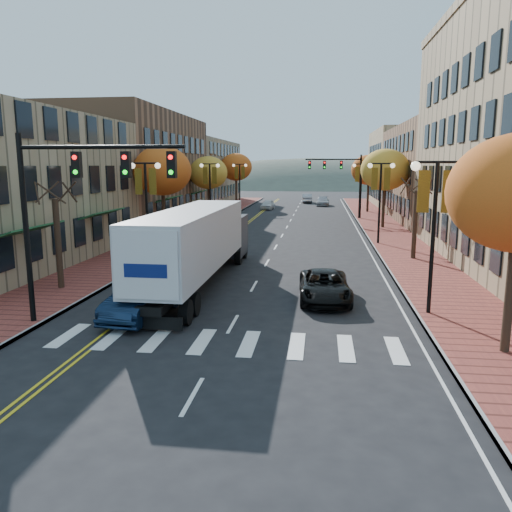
% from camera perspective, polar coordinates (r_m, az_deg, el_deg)
% --- Properties ---
extents(ground, '(200.00, 200.00, 0.00)m').
position_cam_1_polar(ground, '(15.26, -5.34, -12.39)').
color(ground, black).
rests_on(ground, ground).
extents(sidewalk_left, '(4.00, 85.00, 0.15)m').
position_cam_1_polar(sidewalk_left, '(48.15, -7.34, 3.34)').
color(sidewalk_left, brown).
rests_on(sidewalk_left, ground).
extents(sidewalk_right, '(4.00, 85.00, 0.15)m').
position_cam_1_polar(sidewalk_right, '(46.95, 14.46, 2.91)').
color(sidewalk_right, brown).
rests_on(sidewalk_right, ground).
extents(building_left_mid, '(12.00, 24.00, 11.00)m').
position_cam_1_polar(building_left_mid, '(53.66, -14.92, 9.60)').
color(building_left_mid, brown).
rests_on(building_left_mid, ground).
extents(building_left_far, '(12.00, 26.00, 9.50)m').
position_cam_1_polar(building_left_far, '(77.40, -7.84, 9.42)').
color(building_left_far, '#9E8966').
rests_on(building_left_far, ground).
extents(building_right_mid, '(15.00, 24.00, 10.00)m').
position_cam_1_polar(building_right_mid, '(57.79, 23.03, 8.66)').
color(building_right_mid, brown).
rests_on(building_right_mid, ground).
extents(building_right_far, '(15.00, 20.00, 11.00)m').
position_cam_1_polar(building_right_far, '(79.22, 18.80, 9.53)').
color(building_right_far, '#9E8966').
rests_on(building_right_far, ground).
extents(tree_left_a, '(0.28, 0.28, 4.20)m').
position_cam_1_polar(tree_left_a, '(25.16, -21.66, 1.30)').
color(tree_left_a, '#382619').
rests_on(tree_left_a, sidewalk_left).
extents(tree_left_b, '(4.48, 4.48, 7.21)m').
position_cam_1_polar(tree_left_b, '(39.64, -10.66, 9.54)').
color(tree_left_b, '#382619').
rests_on(tree_left_b, sidewalk_left).
extents(tree_left_c, '(4.16, 4.16, 6.69)m').
position_cam_1_polar(tree_left_c, '(55.09, -5.47, 9.44)').
color(tree_left_c, '#382619').
rests_on(tree_left_c, sidewalk_left).
extents(tree_left_d, '(4.61, 4.61, 7.42)m').
position_cam_1_polar(tree_left_d, '(72.75, -2.30, 10.12)').
color(tree_left_d, '#382619').
rests_on(tree_left_d, sidewalk_left).
extents(tree_right_b, '(0.28, 0.28, 4.20)m').
position_cam_1_polar(tree_right_b, '(32.45, 17.70, 3.43)').
color(tree_right_b, '#382619').
rests_on(tree_right_b, sidewalk_right).
extents(tree_right_c, '(4.48, 4.48, 7.21)m').
position_cam_1_polar(tree_right_c, '(48.08, 14.54, 9.50)').
color(tree_right_c, '#382619').
rests_on(tree_right_c, sidewalk_right).
extents(tree_right_d, '(4.35, 4.35, 7.00)m').
position_cam_1_polar(tree_right_d, '(63.99, 12.78, 9.57)').
color(tree_right_d, '#382619').
rests_on(tree_right_d, sidewalk_right).
extents(lamp_left_b, '(1.96, 0.36, 6.05)m').
position_cam_1_polar(lamp_left_b, '(31.62, -12.47, 7.22)').
color(lamp_left_b, black).
rests_on(lamp_left_b, ground).
extents(lamp_left_c, '(1.96, 0.36, 6.05)m').
position_cam_1_polar(lamp_left_c, '(48.92, -5.29, 8.44)').
color(lamp_left_c, black).
rests_on(lamp_left_c, ground).
extents(lamp_left_d, '(1.96, 0.36, 6.05)m').
position_cam_1_polar(lamp_left_d, '(66.60, -1.87, 8.98)').
color(lamp_left_d, black).
rests_on(lamp_left_d, ground).
extents(lamp_right_a, '(1.96, 0.36, 6.05)m').
position_cam_1_polar(lamp_right_a, '(20.25, 19.77, 5.23)').
color(lamp_right_a, black).
rests_on(lamp_right_a, ground).
extents(lamp_right_b, '(1.96, 0.36, 6.05)m').
position_cam_1_polar(lamp_right_b, '(38.00, 14.03, 7.64)').
color(lamp_right_b, black).
rests_on(lamp_right_b, ground).
extents(lamp_right_c, '(1.96, 0.36, 6.05)m').
position_cam_1_polar(lamp_right_c, '(55.91, 11.94, 8.50)').
color(lamp_right_c, black).
rests_on(lamp_right_c, ground).
extents(traffic_mast_near, '(6.10, 0.35, 7.00)m').
position_cam_1_polar(traffic_mast_near, '(18.85, -20.11, 6.79)').
color(traffic_mast_near, black).
rests_on(traffic_mast_near, ground).
extents(traffic_mast_far, '(6.10, 0.34, 7.00)m').
position_cam_1_polar(traffic_mast_far, '(55.77, 9.87, 9.21)').
color(traffic_mast_far, black).
rests_on(traffic_mast_far, ground).
extents(semi_truck, '(2.58, 15.44, 3.86)m').
position_cam_1_polar(semi_truck, '(24.65, -6.48, 1.81)').
color(semi_truck, black).
rests_on(semi_truck, ground).
extents(navy_sedan, '(2.03, 4.79, 1.54)m').
position_cam_1_polar(navy_sedan, '(20.08, -12.78, -4.68)').
color(navy_sedan, '#0C1B33').
rests_on(navy_sedan, ground).
extents(black_suv, '(2.40, 4.80, 1.31)m').
position_cam_1_polar(black_suv, '(22.13, 7.85, -3.43)').
color(black_suv, black).
rests_on(black_suv, ground).
extents(car_far_white, '(1.84, 3.92, 1.30)m').
position_cam_1_polar(car_far_white, '(67.44, 1.35, 5.90)').
color(car_far_white, silver).
rests_on(car_far_white, ground).
extents(car_far_silver, '(2.00, 4.58, 1.31)m').
position_cam_1_polar(car_far_silver, '(74.36, 7.62, 6.23)').
color(car_far_silver, '#9A9BA1').
rests_on(car_far_silver, ground).
extents(car_far_oncoming, '(1.75, 4.39, 1.42)m').
position_cam_1_polar(car_far_oncoming, '(79.84, 5.85, 6.58)').
color(car_far_oncoming, '#B2B1B9').
rests_on(car_far_oncoming, ground).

